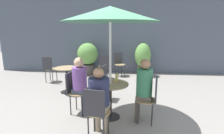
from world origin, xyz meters
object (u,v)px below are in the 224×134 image
Objects in this scene: bistro_chair_4 at (104,64)px; seated_person_1 at (99,96)px; seated_person_2 at (144,85)px; beer_glass_0 at (117,78)px; potted_plant_1 at (143,57)px; cafe_table_far at (67,74)px; bistro_chair_1 at (96,109)px; cafe_table_near at (110,92)px; bistro_chair_5 at (49,67)px; potted_plant_0 at (88,56)px; bistro_chair_2 at (151,96)px; beer_glass_1 at (103,81)px; bistro_chair_6 at (101,79)px; umbrella at (110,14)px; bistro_chair_0 at (74,89)px; bistro_chair_3 at (119,62)px; seated_person_0 at (80,80)px.

seated_person_1 reaches higher than bistro_chair_4.
seated_person_2 is at bearing 101.88° from bistro_chair_4.
potted_plant_1 is (0.82, 3.29, -0.09)m from beer_glass_0.
beer_glass_0 is (1.48, -1.24, 0.28)m from cafe_table_far.
cafe_table_far is 0.81× the size of bistro_chair_1.
cafe_table_near is 1.01× the size of cafe_table_far.
bistro_chair_5 is 1.61m from potted_plant_0.
bistro_chair_2 is 1.00× the size of bistro_chair_5.
beer_glass_0 is 1.16× the size of beer_glass_1.
bistro_chair_2 is at bearing 58.91° from bistro_chair_6.
seated_person_2 reaches higher than bistro_chair_2.
beer_glass_0 is at bearing -96.80° from seated_person_1.
cafe_table_far is 2.06m from potted_plant_0.
bistro_chair_4 is 3.22m from umbrella.
cafe_table_near is at bearing -123.69° from umbrella.
bistro_chair_4 is 6.09× the size of beer_glass_1.
potted_plant_1 is at bearing -166.35° from bistro_chair_4.
bistro_chair_1 is 1.70m from umbrella.
bistro_chair_0 is at bearing -90.00° from seated_person_2.
umbrella is (0.48, -2.81, 1.50)m from bistro_chair_4.
bistro_chair_0 is 6.09× the size of beer_glass_1.
cafe_table_near is 0.30m from beer_glass_1.
seated_person_1 is 0.92m from seated_person_2.
bistro_chair_5 is at bearing 135.70° from cafe_table_near.
bistro_chair_0 is 3.29m from potted_plant_0.
cafe_table_far is 2.45m from umbrella.
bistro_chair_1 reaches higher than beer_glass_1.
cafe_table_near is at bearing -117.62° from bistro_chair_3.
bistro_chair_3 is 1.00× the size of bistro_chair_4.
seated_person_2 reaches higher than bistro_chair_5.
seated_person_2 reaches higher than beer_glass_0.
cafe_table_far is at bearing 135.14° from cafe_table_near.
bistro_chair_6 is 1.45m from seated_person_2.
bistro_chair_6 is at bearing 155.24° from bistro_chair_5.
cafe_table_far is 1.45m from seated_person_0.
bistro_chair_2 is at bearing -21.87° from beer_glass_0.
bistro_chair_5 and bistro_chair_6 have the same top height.
seated_person_2 is (1.42, -0.27, 0.21)m from bistro_chair_0.
cafe_table_far is 0.57× the size of potted_plant_0.
bistro_chair_0 is 1.70m from umbrella.
beer_glass_0 is at bearing 44.69° from cafe_table_near.
potted_plant_0 is at bearing 107.04° from beer_glass_1.
beer_glass_0 is (0.45, -0.81, 0.27)m from bistro_chair_6.
seated_person_0 reaches higher than bistro_chair_5.
bistro_chair_0 is 0.71× the size of potted_plant_1.
seated_person_0 is 1.46m from umbrella.
bistro_chair_1 is at bearing -104.58° from potted_plant_1.
beer_glass_1 is 0.12× the size of potted_plant_0.
bistro_chair_6 is at bearing -19.10° from bistro_chair_0.
bistro_chair_4 is 2.77m from beer_glass_0.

